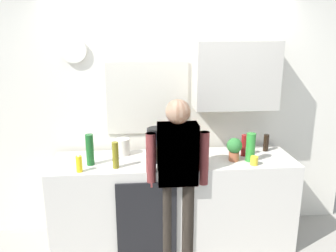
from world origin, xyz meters
TOP-DOWN VIEW (x-y plane):
  - kitchen_counter at (0.00, 0.30)m, footprint 2.40×0.64m
  - dishwasher_panel at (-0.29, -0.03)m, footprint 0.56×0.02m
  - back_wall_assembly at (0.09, 0.70)m, footprint 4.00×0.42m
  - coffee_maker at (-0.17, 0.31)m, footprint 0.20×0.20m
  - bottle_red_vinegar at (0.72, 0.34)m, footprint 0.06×0.06m
  - bottle_olive_oil at (-0.56, 0.13)m, footprint 0.06×0.06m
  - bottle_dark_sauce at (1.00, 0.46)m, footprint 0.06×0.06m
  - bottle_green_wine at (-0.81, 0.23)m, footprint 0.07×0.07m
  - bottle_clear_soda at (0.74, 0.19)m, footprint 0.09×0.09m
  - cup_yellow_cup at (0.74, 0.08)m, footprint 0.07×0.07m
  - cup_blue_mug at (0.17, 0.12)m, footprint 0.08×0.08m
  - mixing_bowl at (0.16, 0.53)m, footprint 0.22×0.22m
  - potted_plant at (0.58, 0.21)m, footprint 0.15×0.15m
  - dish_soap at (-0.89, 0.06)m, footprint 0.06×0.06m
  - storage_canister at (-0.51, 0.48)m, footprint 0.14×0.14m
  - person_at_sink at (0.00, 0.00)m, footprint 0.57×0.22m
  - person_guest at (0.00, 0.00)m, footprint 0.57×0.22m

SIDE VIEW (x-z plane):
  - dishwasher_panel at x=-0.29m, z-range 0.00..0.84m
  - kitchen_counter at x=0.00m, z-range 0.00..0.93m
  - person_at_sink at x=0.00m, z-range 0.15..1.75m
  - person_guest at x=0.00m, z-range 0.15..1.75m
  - mixing_bowl at x=0.16m, z-range 0.93..1.01m
  - cup_yellow_cup at x=0.74m, z-range 0.93..1.02m
  - cup_blue_mug at x=0.17m, z-range 0.93..1.03m
  - dish_soap at x=-0.89m, z-range 0.92..1.10m
  - storage_canister at x=-0.51m, z-range 0.93..1.10m
  - bottle_dark_sauce at x=1.00m, z-range 0.93..1.11m
  - bottle_red_vinegar at x=0.72m, z-range 0.93..1.15m
  - bottle_olive_oil at x=-0.56m, z-range 0.93..1.18m
  - potted_plant at x=0.58m, z-range 0.95..1.18m
  - bottle_clear_soda at x=0.74m, z-range 0.93..1.21m
  - coffee_maker at x=-0.17m, z-range 0.92..1.25m
  - bottle_green_wine at x=-0.81m, z-range 0.93..1.23m
  - back_wall_assembly at x=0.09m, z-range 0.07..2.67m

